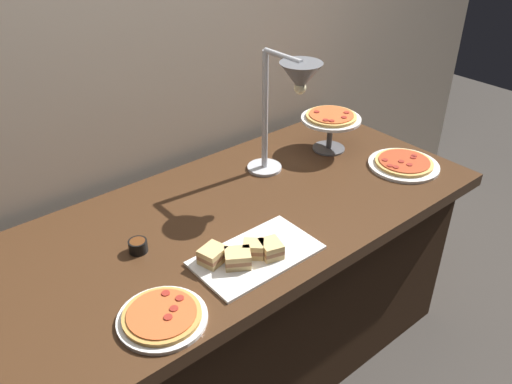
# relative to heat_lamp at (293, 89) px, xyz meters

# --- Properties ---
(ground_plane) EXTENTS (8.00, 8.00, 0.00)m
(ground_plane) POSITION_rel_heat_lamp_xyz_m (-0.30, -0.03, -1.15)
(ground_plane) COLOR #38332D
(back_wall) EXTENTS (4.40, 0.04, 2.40)m
(back_wall) POSITION_rel_heat_lamp_xyz_m (-0.30, 0.47, 0.05)
(back_wall) COLOR #B7A893
(back_wall) RESTS_ON ground_plane
(buffet_table) EXTENTS (1.90, 0.84, 0.76)m
(buffet_table) POSITION_rel_heat_lamp_xyz_m (-0.30, -0.03, -0.76)
(buffet_table) COLOR #422816
(buffet_table) RESTS_ON ground_plane
(heat_lamp) EXTENTS (0.15, 0.33, 0.50)m
(heat_lamp) POSITION_rel_heat_lamp_xyz_m (0.00, 0.00, 0.00)
(heat_lamp) COLOR #B7BABF
(heat_lamp) RESTS_ON buffet_table
(pizza_plate_front) EXTENTS (0.29, 0.29, 0.03)m
(pizza_plate_front) POSITION_rel_heat_lamp_xyz_m (0.45, -0.20, -0.37)
(pizza_plate_front) COLOR white
(pizza_plate_front) RESTS_ON buffet_table
(pizza_plate_center) EXTENTS (0.25, 0.25, 0.03)m
(pizza_plate_center) POSITION_rel_heat_lamp_xyz_m (-0.76, -0.31, -0.37)
(pizza_plate_center) COLOR white
(pizza_plate_center) RESTS_ON buffet_table
(pizza_plate_raised_stand) EXTENTS (0.25, 0.25, 0.17)m
(pizza_plate_raised_stand) POSITION_rel_heat_lamp_xyz_m (0.33, 0.10, -0.25)
(pizza_plate_raised_stand) COLOR #595B60
(pizza_plate_raised_stand) RESTS_ON buffet_table
(sandwich_platter) EXTENTS (0.40, 0.23, 0.06)m
(sandwich_platter) POSITION_rel_heat_lamp_xyz_m (-0.41, -0.26, -0.37)
(sandwich_platter) COLOR white
(sandwich_platter) RESTS_ON buffet_table
(sauce_cup_near) EXTENTS (0.06, 0.06, 0.04)m
(sauce_cup_near) POSITION_rel_heat_lamp_xyz_m (-0.66, -0.00, -0.36)
(sauce_cup_near) COLOR black
(sauce_cup_near) RESTS_ON buffet_table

